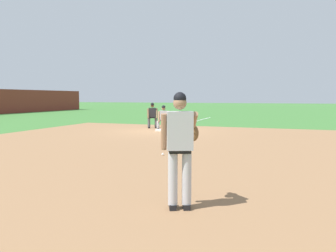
% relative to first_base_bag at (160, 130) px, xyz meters
% --- Properties ---
extents(ground_plane, '(160.00, 160.00, 0.00)m').
position_rel_first_base_bag_xyz_m(ground_plane, '(0.00, 0.00, -0.04)').
color(ground_plane, '#3D7533').
extents(infield_dirt_patch, '(18.00, 18.00, 0.01)m').
position_rel_first_base_bag_xyz_m(infield_dirt_patch, '(-5.54, -2.33, -0.04)').
color(infield_dirt_patch, '#936B47').
rests_on(infield_dirt_patch, ground).
extents(foul_line_stripe, '(12.14, 0.10, 0.00)m').
position_rel_first_base_bag_xyz_m(foul_line_stripe, '(6.07, 0.00, -0.04)').
color(foul_line_stripe, white).
rests_on(foul_line_stripe, ground).
extents(first_base_bag, '(0.38, 0.38, 0.09)m').
position_rel_first_base_bag_xyz_m(first_base_bag, '(0.00, 0.00, 0.00)').
color(first_base_bag, white).
rests_on(first_base_bag, ground).
extents(baseball, '(0.07, 0.07, 0.07)m').
position_rel_first_base_bag_xyz_m(baseball, '(-6.67, -2.70, -0.01)').
color(baseball, white).
rests_on(baseball, ground).
extents(pitcher, '(0.82, 0.60, 1.86)m').
position_rel_first_base_bag_xyz_m(pitcher, '(-11.03, -4.65, 1.01)').
color(pitcher, black).
rests_on(pitcher, ground).
extents(first_baseman, '(0.85, 0.96, 1.34)m').
position_rel_first_base_bag_xyz_m(first_baseman, '(0.62, -0.00, 0.69)').
color(first_baseman, black).
rests_on(first_baseman, ground).
extents(umpire, '(0.60, 0.67, 1.46)m').
position_rel_first_base_bag_xyz_m(umpire, '(1.31, 0.96, 0.75)').
color(umpire, black).
rests_on(umpire, ground).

